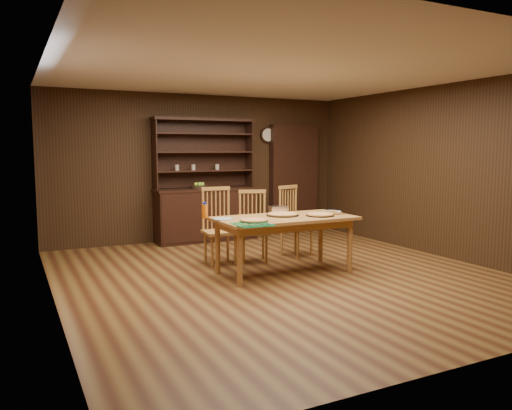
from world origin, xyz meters
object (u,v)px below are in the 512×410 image
chair_right (293,218)px  chair_left (218,223)px  juice_bottle (205,211)px  china_hutch (206,208)px  dining_table (284,223)px  chair_center (253,224)px

chair_right → chair_left: bearing=160.1°
chair_left → juice_bottle: size_ratio=5.36×
chair_left → china_hutch: bearing=78.5°
dining_table → chair_center: (-0.04, 0.85, -0.12)m
chair_center → dining_table: bearing=-68.2°
juice_bottle → chair_left: bearing=53.6°
juice_bottle → dining_table: bearing=-20.3°
dining_table → chair_left: size_ratio=1.68×
china_hutch → dining_table: 2.66m
chair_left → chair_right: 1.24m
chair_left → chair_center: (0.52, -0.08, -0.03)m
china_hutch → juice_bottle: china_hutch is taller
dining_table → chair_right: (0.68, 0.93, -0.10)m
china_hutch → juice_bottle: 2.47m
chair_center → chair_right: 0.73m
chair_right → juice_bottle: bearing=178.7°
dining_table → chair_center: bearing=92.8°
chair_center → juice_bottle: bearing=-133.5°
dining_table → chair_right: bearing=53.7°
juice_bottle → chair_right: bearing=18.9°
dining_table → juice_bottle: juice_bottle is taller
china_hutch → chair_left: 1.80m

